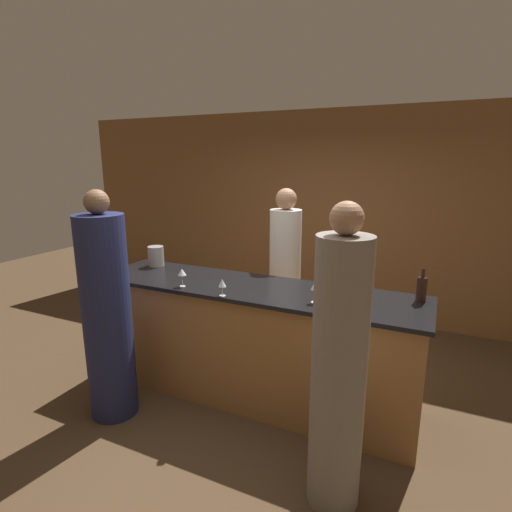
# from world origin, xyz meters

# --- Properties ---
(ground_plane) EXTENTS (14.00, 14.00, 0.00)m
(ground_plane) POSITION_xyz_m (0.00, 0.00, 0.00)
(ground_plane) COLOR #4C3823
(back_wall) EXTENTS (8.00, 0.06, 2.80)m
(back_wall) POSITION_xyz_m (0.00, 2.35, 1.40)
(back_wall) COLOR brown
(back_wall) RESTS_ON ground_plane
(bar_counter) EXTENTS (2.99, 0.76, 1.06)m
(bar_counter) POSITION_xyz_m (0.00, 0.00, 0.53)
(bar_counter) COLOR #996638
(bar_counter) RESTS_ON ground_plane
(bartender) EXTENTS (0.33, 0.33, 1.86)m
(bartender) POSITION_xyz_m (0.01, 0.82, 0.87)
(bartender) COLOR silver
(bartender) RESTS_ON ground_plane
(guest_0) EXTENTS (0.39, 0.39, 1.92)m
(guest_0) POSITION_xyz_m (-0.96, -0.74, 0.89)
(guest_0) COLOR #1E234C
(guest_0) RESTS_ON ground_plane
(guest_1) EXTENTS (0.33, 0.33, 1.92)m
(guest_1) POSITION_xyz_m (0.99, -0.84, 0.90)
(guest_1) COLOR gray
(guest_1) RESTS_ON ground_plane
(wine_bottle_0) EXTENTS (0.08, 0.08, 0.27)m
(wine_bottle_0) POSITION_xyz_m (1.37, 0.20, 1.17)
(wine_bottle_0) COLOR black
(wine_bottle_0) RESTS_ON bar_counter
(ice_bucket) EXTENTS (0.16, 0.16, 0.21)m
(ice_bucket) POSITION_xyz_m (-1.20, 0.21, 1.17)
(ice_bucket) COLOR #9E9993
(ice_bucket) RESTS_ON bar_counter
(wine_glass_0) EXTENTS (0.07, 0.07, 0.14)m
(wine_glass_0) POSITION_xyz_m (-0.09, -0.34, 1.17)
(wine_glass_0) COLOR silver
(wine_glass_0) RESTS_ON bar_counter
(wine_glass_1) EXTENTS (0.08, 0.08, 0.17)m
(wine_glass_1) POSITION_xyz_m (0.87, -0.04, 1.20)
(wine_glass_1) COLOR silver
(wine_glass_1) RESTS_ON bar_counter
(wine_glass_2) EXTENTS (0.08, 0.08, 0.16)m
(wine_glass_2) POSITION_xyz_m (0.91, -0.28, 1.19)
(wine_glass_2) COLOR silver
(wine_glass_2) RESTS_ON bar_counter
(wine_glass_3) EXTENTS (0.07, 0.07, 0.16)m
(wine_glass_3) POSITION_xyz_m (-0.53, -0.27, 1.19)
(wine_glass_3) COLOR silver
(wine_glass_3) RESTS_ON bar_counter
(wine_glass_4) EXTENTS (0.06, 0.06, 0.17)m
(wine_glass_4) POSITION_xyz_m (0.63, -0.17, 1.19)
(wine_glass_4) COLOR silver
(wine_glass_4) RESTS_ON bar_counter
(wine_glass_5) EXTENTS (0.06, 0.06, 0.18)m
(wine_glass_5) POSITION_xyz_m (0.70, -0.08, 1.20)
(wine_glass_5) COLOR silver
(wine_glass_5) RESTS_ON bar_counter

